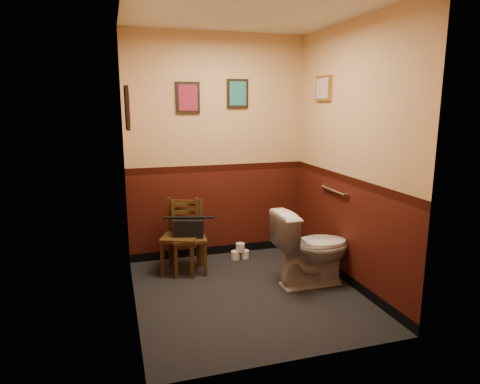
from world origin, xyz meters
name	(u,v)px	position (x,y,z in m)	size (l,w,h in m)	color
floor	(247,293)	(0.00, 0.00, 0.00)	(2.20, 2.40, 0.00)	black
ceiling	(248,10)	(0.00, 0.00, 2.70)	(2.20, 2.40, 0.00)	silver
wall_back	(217,148)	(0.00, 1.20, 1.35)	(2.20, 2.70, 0.00)	#3D120B
wall_front	(301,184)	(0.00, -1.20, 1.35)	(2.20, 2.70, 0.00)	#3D120B
wall_left	(128,166)	(-1.10, 0.00, 1.35)	(2.40, 2.70, 0.00)	#3D120B
wall_right	(350,157)	(1.10, 0.00, 1.35)	(2.40, 2.70, 0.00)	#3D120B
grab_bar	(333,191)	(1.07, 0.25, 0.95)	(0.05, 0.56, 0.06)	silver
framed_print_back_a	(188,98)	(-0.35, 1.18, 1.95)	(0.28, 0.04, 0.36)	black
framed_print_back_b	(238,94)	(0.25, 1.18, 2.00)	(0.26, 0.04, 0.34)	black
framed_print_left	(127,108)	(-1.08, 0.10, 1.85)	(0.04, 0.30, 0.38)	black
framed_print_right	(323,88)	(1.08, 0.60, 2.05)	(0.04, 0.34, 0.28)	olive
toilet	(312,248)	(0.72, 0.03, 0.40)	(0.46, 0.81, 0.80)	white
toilet_brush	(329,277)	(0.92, -0.01, 0.07)	(0.12, 0.12, 0.43)	silver
chair_left	(181,236)	(-0.54, 0.78, 0.42)	(0.51, 0.51, 0.83)	#4F3617
chair_right	(189,237)	(-0.45, 0.76, 0.40)	(0.40, 0.40, 0.80)	#4F3617
handbag	(189,228)	(-0.46, 0.72, 0.52)	(0.36, 0.24, 0.24)	black
tp_stack	(240,252)	(0.22, 0.96, 0.08)	(0.23, 0.12, 0.20)	silver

